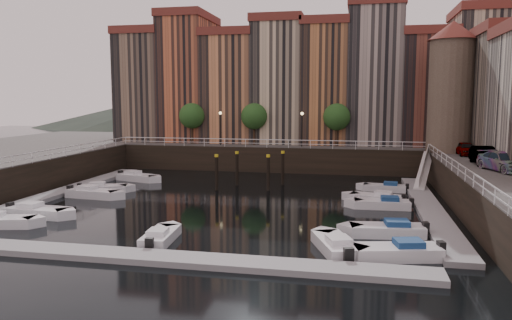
% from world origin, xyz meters
% --- Properties ---
extents(ground, '(200.00, 200.00, 0.00)m').
position_xyz_m(ground, '(0.00, 0.00, 0.00)').
color(ground, black).
rests_on(ground, ground).
extents(quay_far, '(80.00, 20.00, 3.00)m').
position_xyz_m(quay_far, '(0.00, 26.00, 1.50)').
color(quay_far, black).
rests_on(quay_far, ground).
extents(dock_left, '(2.00, 28.00, 0.35)m').
position_xyz_m(dock_left, '(-16.20, -1.00, 0.17)').
color(dock_left, gray).
rests_on(dock_left, ground).
extents(dock_right, '(2.00, 28.00, 0.35)m').
position_xyz_m(dock_right, '(16.20, -1.00, 0.17)').
color(dock_right, gray).
rests_on(dock_right, ground).
extents(dock_near, '(30.00, 2.00, 0.35)m').
position_xyz_m(dock_near, '(0.00, -17.00, 0.17)').
color(dock_near, gray).
rests_on(dock_near, ground).
extents(mountains, '(145.00, 100.00, 18.00)m').
position_xyz_m(mountains, '(1.72, 110.00, 7.92)').
color(mountains, '#2D382D').
rests_on(mountains, ground).
extents(far_terrace, '(48.70, 10.30, 17.50)m').
position_xyz_m(far_terrace, '(3.31, 23.50, 10.95)').
color(far_terrace, '#7E6550').
rests_on(far_terrace, quay_far).
extents(corner_tower, '(5.20, 5.20, 13.80)m').
position_xyz_m(corner_tower, '(20.00, 14.50, 10.19)').
color(corner_tower, '#6B5B4C').
rests_on(corner_tower, quay_right).
extents(promenade_trees, '(21.20, 3.20, 5.20)m').
position_xyz_m(promenade_trees, '(-1.33, 18.20, 6.58)').
color(promenade_trees, black).
rests_on(promenade_trees, quay_far).
extents(street_lamps, '(10.36, 0.36, 4.18)m').
position_xyz_m(street_lamps, '(-1.00, 17.20, 5.90)').
color(street_lamps, black).
rests_on(street_lamps, quay_far).
extents(railings, '(36.08, 34.04, 0.52)m').
position_xyz_m(railings, '(0.00, 4.88, 3.79)').
color(railings, white).
rests_on(railings, ground).
extents(gangway, '(2.78, 8.32, 3.73)m').
position_xyz_m(gangway, '(17.10, 10.00, 1.92)').
color(gangway, white).
rests_on(gangway, ground).
extents(mooring_pilings, '(6.11, 4.71, 3.78)m').
position_xyz_m(mooring_pilings, '(0.33, 5.91, 1.65)').
color(mooring_pilings, black).
rests_on(mooring_pilings, ground).
extents(boat_left_1, '(5.07, 2.09, 1.15)m').
position_xyz_m(boat_left_1, '(-12.80, -9.30, 0.39)').
color(boat_left_1, silver).
rests_on(boat_left_1, ground).
extents(boat_left_2, '(5.06, 2.23, 1.14)m').
position_xyz_m(boat_left_2, '(-12.56, -1.76, 0.39)').
color(boat_left_2, silver).
rests_on(boat_left_2, ground).
extents(boat_left_3, '(4.61, 2.89, 1.04)m').
position_xyz_m(boat_left_3, '(-12.96, 0.82, 0.35)').
color(boat_left_3, silver).
rests_on(boat_left_3, ground).
extents(boat_left_4, '(4.99, 2.93, 1.12)m').
position_xyz_m(boat_left_4, '(-12.65, 7.56, 0.38)').
color(boat_left_4, silver).
rests_on(boat_left_4, ground).
extents(boat_right_0, '(5.13, 2.84, 1.15)m').
position_xyz_m(boat_right_0, '(12.98, -13.93, 0.39)').
color(boat_right_0, silver).
rests_on(boat_right_0, ground).
extents(boat_right_1, '(5.04, 2.37, 1.14)m').
position_xyz_m(boat_right_1, '(12.68, -9.32, 0.38)').
color(boat_right_1, silver).
rests_on(boat_right_1, ground).
extents(boat_right_2, '(4.67, 1.81, 1.07)m').
position_xyz_m(boat_right_2, '(12.71, -1.05, 0.36)').
color(boat_right_2, silver).
rests_on(boat_right_2, ground).
extents(boat_right_3, '(4.76, 2.68, 1.07)m').
position_xyz_m(boat_right_3, '(12.33, 1.18, 0.36)').
color(boat_right_3, silver).
rests_on(boat_right_3, ground).
extents(boat_right_4, '(4.28, 2.02, 0.96)m').
position_xyz_m(boat_right_4, '(13.28, 6.78, 0.32)').
color(boat_right_4, silver).
rests_on(boat_right_4, ground).
extents(boat_near_1, '(1.94, 4.40, 1.00)m').
position_xyz_m(boat_near_1, '(-1.18, -13.62, 0.34)').
color(boat_near_1, silver).
rests_on(boat_near_1, ground).
extents(boat_near_3, '(3.20, 4.94, 1.11)m').
position_xyz_m(boat_near_3, '(9.51, -13.42, 0.38)').
color(boat_near_3, silver).
rests_on(boat_near_3, ground).
extents(car_a, '(1.60, 3.96, 1.35)m').
position_xyz_m(car_a, '(21.18, 11.32, 3.67)').
color(car_a, gray).
rests_on(car_a, quay_right).
extents(car_b, '(1.68, 4.79, 1.58)m').
position_xyz_m(car_b, '(21.28, 4.09, 3.79)').
color(car_b, gray).
rests_on(car_b, quay_right).
extents(car_c, '(3.61, 5.56, 1.50)m').
position_xyz_m(car_c, '(21.81, 0.39, 3.75)').
color(car_c, gray).
rests_on(car_c, quay_right).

